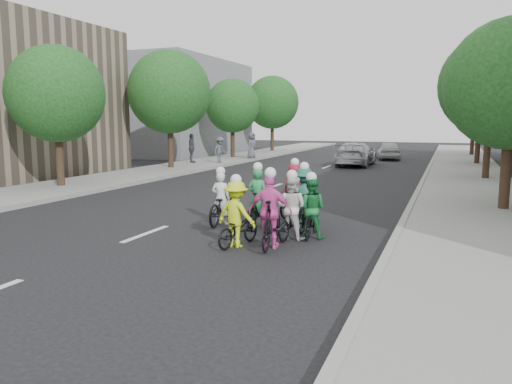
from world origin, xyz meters
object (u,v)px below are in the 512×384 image
Objects in this scene: cyclist_3 at (271,218)px; spectator_2 at (252,146)px; cyclist_2 at (237,220)px; spectator_0 at (220,150)px; spectator_1 at (192,148)px; follow_car_lead at (356,154)px; cyclist_0 at (222,204)px; cyclist_7 at (304,201)px; follow_car_trail at (389,150)px; cyclist_1 at (311,213)px; cyclist_5 at (259,204)px; cyclist_6 at (292,214)px; cyclist_4 at (295,196)px.

cyclist_3 is 25.19m from spectator_2.
cyclist_3 is (0.77, 0.18, 0.06)m from cyclist_2.
spectator_0 is 1.87m from spectator_1.
cyclist_0 is at bearing 89.63° from follow_car_lead.
cyclist_0 is 2.30m from cyclist_7.
follow_car_lead is 6.28m from follow_car_trail.
cyclist_1 is at bearing 161.01° from cyclist_0.
follow_car_trail is (-0.57, 27.89, -0.01)m from cyclist_3.
follow_car_lead is at bearing -89.98° from spectator_1.
cyclist_3 reaches higher than cyclist_7.
spectator_0 is 0.89× the size of spectator_1.
follow_car_trail is (-0.64, 25.38, -0.02)m from cyclist_7.
follow_car_lead is (-2.53, 20.47, 0.13)m from cyclist_1.
cyclist_5 is 19.66m from spectator_1.
spectator_0 reaches higher than cyclist_5.
cyclist_3 reaches higher than cyclist_0.
cyclist_2 is at bearing 6.15° from cyclist_3.
cyclist_6 is at bearing -116.08° from cyclist_2.
cyclist_3 reaches higher than cyclist_4.
cyclist_1 is 0.42× the size of follow_car_trail.
spectator_2 is at bearing -58.15° from cyclist_6.
cyclist_5 is at bearing -147.24° from spectator_2.
cyclist_3 is 1.14× the size of spectator_0.
cyclist_4 is at bearing -80.30° from cyclist_2.
cyclist_3 is 21.91m from spectator_1.
spectator_2 reaches higher than cyclist_3.
follow_car_lead is at bearing -73.81° from cyclist_4.
cyclist_7 reaches higher than cyclist_2.
cyclist_1 is at bearing -134.51° from spectator_0.
cyclist_5 is at bearing -69.17° from cyclist_3.
cyclist_4 is at bearing -144.19° from spectator_2.
cyclist_1 is 0.96× the size of cyclist_6.
cyclist_4 is at bearing 79.87° from follow_car_trail.
cyclist_0 is 1.18× the size of spectator_0.
cyclist_4 is 1.09× the size of cyclist_7.
cyclist_4 is 1.09× the size of cyclist_5.
cyclist_6 is at bearing -145.37° from spectator_2.
cyclist_3 is at bearing -165.56° from spectator_1.
spectator_0 reaches higher than cyclist_2.
cyclist_7 is 1.05× the size of spectator_0.
spectator_0 is (-10.18, 18.79, 0.32)m from cyclist_3.
spectator_2 is at bearing -10.37° from follow_car_lead.
cyclist_3 is 0.38× the size of follow_car_lead.
cyclist_4 is at bearing -88.41° from cyclist_3.
cyclist_4 reaches higher than follow_car_trail.
cyclist_6 is at bearing -135.86° from spectator_0.
spectator_2 reaches higher than cyclist_7.
cyclist_0 reaches higher than follow_car_lead.
cyclist_1 is 20.63m from follow_car_lead.
follow_car_lead is at bearing 67.43° from follow_car_trail.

